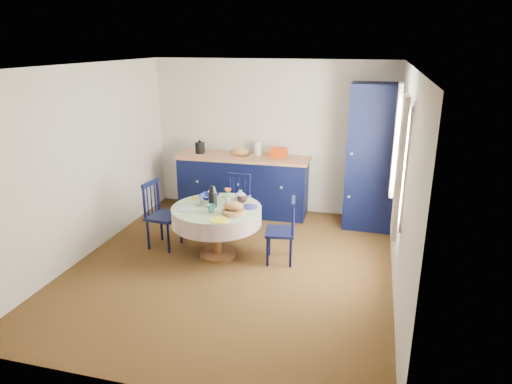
{
  "coord_description": "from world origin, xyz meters",
  "views": [
    {
      "loc": [
        1.64,
        -5.02,
        2.77
      ],
      "look_at": [
        0.27,
        0.2,
        0.97
      ],
      "focal_mm": 32.0,
      "sensor_mm": 36.0,
      "label": 1
    }
  ],
  "objects_px": {
    "chair_left": "(161,214)",
    "mug_a": "(199,202)",
    "kitchen_counter": "(244,184)",
    "mug_c": "(242,199)",
    "pantry_cabinet": "(373,158)",
    "cobalt_bowl": "(209,197)",
    "mug_d": "(212,194)",
    "chair_far": "(237,204)",
    "chair_right": "(283,230)",
    "dining_table": "(217,216)",
    "mug_b": "(211,209)"
  },
  "relations": [
    {
      "from": "mug_d",
      "to": "cobalt_bowl",
      "type": "relative_size",
      "value": 0.38
    },
    {
      "from": "dining_table",
      "to": "chair_right",
      "type": "bearing_deg",
      "value": 5.69
    },
    {
      "from": "chair_left",
      "to": "cobalt_bowl",
      "type": "height_order",
      "value": "chair_left"
    },
    {
      "from": "chair_left",
      "to": "chair_right",
      "type": "xyz_separation_m",
      "value": [
        1.73,
        -0.04,
        -0.04
      ]
    },
    {
      "from": "mug_b",
      "to": "chair_right",
      "type": "bearing_deg",
      "value": 18.04
    },
    {
      "from": "chair_left",
      "to": "mug_a",
      "type": "bearing_deg",
      "value": -92.85
    },
    {
      "from": "chair_left",
      "to": "kitchen_counter",
      "type": "bearing_deg",
      "value": -18.54
    },
    {
      "from": "dining_table",
      "to": "chair_left",
      "type": "bearing_deg",
      "value": 172.02
    },
    {
      "from": "chair_far",
      "to": "chair_right",
      "type": "relative_size",
      "value": 1.02
    },
    {
      "from": "dining_table",
      "to": "mug_b",
      "type": "distance_m",
      "value": 0.26
    },
    {
      "from": "mug_a",
      "to": "mug_b",
      "type": "distance_m",
      "value": 0.33
    },
    {
      "from": "pantry_cabinet",
      "to": "dining_table",
      "type": "relative_size",
      "value": 1.87
    },
    {
      "from": "chair_right",
      "to": "cobalt_bowl",
      "type": "relative_size",
      "value": 3.31
    },
    {
      "from": "pantry_cabinet",
      "to": "cobalt_bowl",
      "type": "distance_m",
      "value": 2.54
    },
    {
      "from": "pantry_cabinet",
      "to": "chair_far",
      "type": "xyz_separation_m",
      "value": [
        -1.93,
        -0.74,
        -0.65
      ]
    },
    {
      "from": "kitchen_counter",
      "to": "chair_far",
      "type": "height_order",
      "value": "kitchen_counter"
    },
    {
      "from": "mug_c",
      "to": "chair_far",
      "type": "bearing_deg",
      "value": 113.69
    },
    {
      "from": "cobalt_bowl",
      "to": "mug_a",
      "type": "bearing_deg",
      "value": -99.34
    },
    {
      "from": "kitchen_counter",
      "to": "chair_left",
      "type": "relative_size",
      "value": 2.33
    },
    {
      "from": "kitchen_counter",
      "to": "mug_c",
      "type": "xyz_separation_m",
      "value": [
        0.4,
        -1.46,
        0.26
      ]
    },
    {
      "from": "mug_b",
      "to": "kitchen_counter",
      "type": "bearing_deg",
      "value": 93.94
    },
    {
      "from": "kitchen_counter",
      "to": "dining_table",
      "type": "height_order",
      "value": "kitchen_counter"
    },
    {
      "from": "dining_table",
      "to": "cobalt_bowl",
      "type": "xyz_separation_m",
      "value": [
        -0.22,
        0.28,
        0.15
      ]
    },
    {
      "from": "kitchen_counter",
      "to": "chair_left",
      "type": "xyz_separation_m",
      "value": [
        -0.73,
        -1.6,
        -0.02
      ]
    },
    {
      "from": "kitchen_counter",
      "to": "chair_left",
      "type": "bearing_deg",
      "value": -116.04
    },
    {
      "from": "chair_far",
      "to": "kitchen_counter",
      "type": "bearing_deg",
      "value": 102.13
    },
    {
      "from": "mug_a",
      "to": "chair_left",
      "type": "bearing_deg",
      "value": 171.14
    },
    {
      "from": "pantry_cabinet",
      "to": "chair_far",
      "type": "bearing_deg",
      "value": -158.2
    },
    {
      "from": "chair_right",
      "to": "mug_c",
      "type": "relative_size",
      "value": 6.37
    },
    {
      "from": "mug_b",
      "to": "mug_d",
      "type": "relative_size",
      "value": 1.13
    },
    {
      "from": "chair_right",
      "to": "mug_d",
      "type": "bearing_deg",
      "value": -112.87
    },
    {
      "from": "pantry_cabinet",
      "to": "mug_a",
      "type": "distance_m",
      "value": 2.72
    },
    {
      "from": "pantry_cabinet",
      "to": "cobalt_bowl",
      "type": "height_order",
      "value": "pantry_cabinet"
    },
    {
      "from": "mug_a",
      "to": "kitchen_counter",
      "type": "bearing_deg",
      "value": 86.21
    },
    {
      "from": "dining_table",
      "to": "mug_d",
      "type": "xyz_separation_m",
      "value": [
        -0.2,
        0.35,
        0.16
      ]
    },
    {
      "from": "dining_table",
      "to": "chair_right",
      "type": "xyz_separation_m",
      "value": [
        0.86,
        0.09,
        -0.15
      ]
    },
    {
      "from": "mug_d",
      "to": "kitchen_counter",
      "type": "bearing_deg",
      "value": 87.59
    },
    {
      "from": "pantry_cabinet",
      "to": "cobalt_bowl",
      "type": "relative_size",
      "value": 8.39
    },
    {
      "from": "mug_c",
      "to": "mug_a",
      "type": "bearing_deg",
      "value": -155.49
    },
    {
      "from": "chair_left",
      "to": "mug_a",
      "type": "distance_m",
      "value": 0.68
    },
    {
      "from": "kitchen_counter",
      "to": "mug_b",
      "type": "height_order",
      "value": "kitchen_counter"
    },
    {
      "from": "pantry_cabinet",
      "to": "chair_left",
      "type": "xyz_separation_m",
      "value": [
        -2.79,
        -1.49,
        -0.62
      ]
    },
    {
      "from": "dining_table",
      "to": "chair_right",
      "type": "height_order",
      "value": "dining_table"
    },
    {
      "from": "mug_d",
      "to": "cobalt_bowl",
      "type": "height_order",
      "value": "mug_d"
    },
    {
      "from": "mug_a",
      "to": "mug_d",
      "type": "xyz_separation_m",
      "value": [
        0.05,
        0.32,
        0.0
      ]
    },
    {
      "from": "kitchen_counter",
      "to": "mug_b",
      "type": "distance_m",
      "value": 1.95
    },
    {
      "from": "chair_far",
      "to": "cobalt_bowl",
      "type": "bearing_deg",
      "value": -106.32
    },
    {
      "from": "mug_c",
      "to": "cobalt_bowl",
      "type": "bearing_deg",
      "value": 177.82
    },
    {
      "from": "mug_d",
      "to": "chair_left",
      "type": "bearing_deg",
      "value": -161.64
    },
    {
      "from": "dining_table",
      "to": "chair_far",
      "type": "distance_m",
      "value": 0.88
    }
  ]
}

